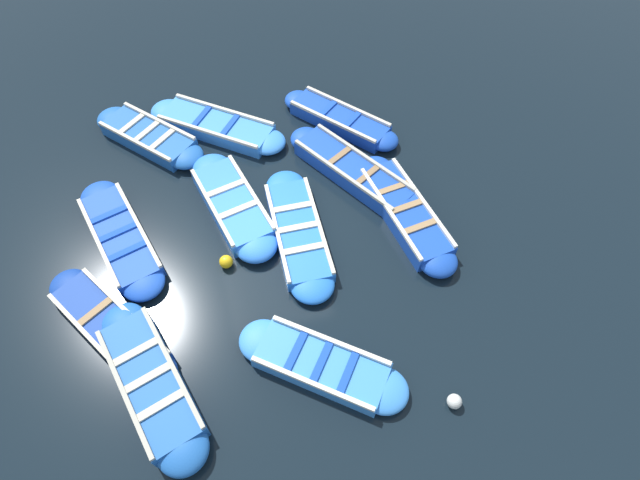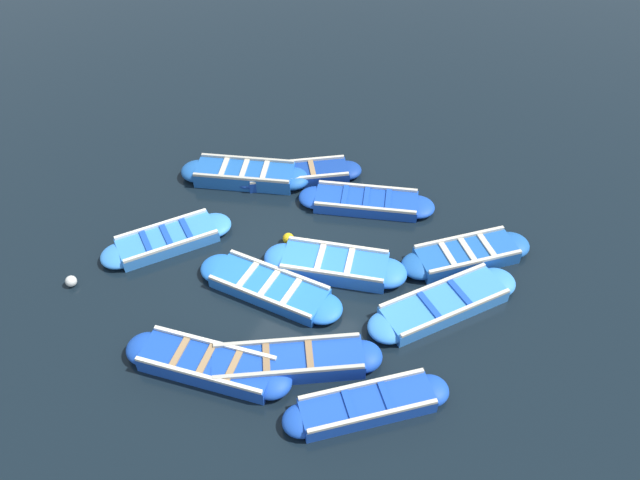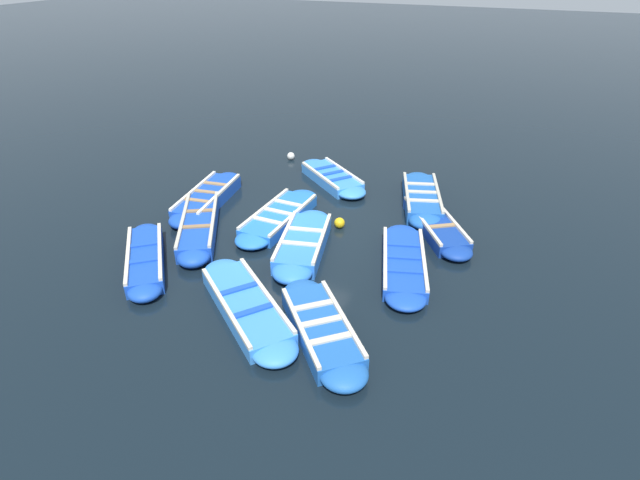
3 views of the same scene
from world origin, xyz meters
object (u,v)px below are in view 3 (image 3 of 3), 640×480
Objects in this scene: boat_inner_gap at (208,198)px; boat_outer_right at (199,225)px; boat_drifting at (404,263)px; boat_stern_in at (246,306)px; boat_bow_out at (279,217)px; boat_centre at (303,244)px; boat_near_quay at (332,178)px; buoy_orange_near at (291,156)px; boat_far_corner at (435,224)px; boat_alongside at (145,259)px; boat_end_of_row at (321,329)px; boat_tucked at (421,199)px; buoy_yellow_far at (339,223)px.

boat_inner_gap is 0.98× the size of boat_outer_right.
boat_inner_gap is at bearing 79.55° from boat_drifting.
boat_bow_out is at bearing 16.80° from boat_stern_in.
boat_drifting is (-1.12, -6.08, -0.04)m from boat_inner_gap.
boat_stern_in is 0.95× the size of boat_inner_gap.
boat_outer_right reaches higher than boat_centre.
boat_near_quay is 2.40m from buoy_orange_near.
boat_inner_gap is at bearing 170.09° from buoy_orange_near.
boat_far_corner is at bearing -116.69° from boat_near_quay.
boat_outer_right is (-1.30, 1.67, 0.05)m from boat_bow_out.
boat_far_corner is at bearing -30.00° from boat_stern_in.
boat_far_corner is 7.31m from boat_alongside.
boat_drifting is (-0.94, -3.69, -0.00)m from boat_bow_out.
boat_near_quay is at bearing -20.48° from boat_alongside.
boat_centre is at bearing -86.04° from boat_outer_right.
boat_near_quay is 1.01× the size of boat_end_of_row.
boat_near_quay is (4.10, 0.85, -0.04)m from boat_centre.
boat_tucked reaches higher than boat_drifting.
boat_inner_gap is (3.94, 3.53, 0.03)m from boat_stern_in.
boat_far_corner is 4.07m from boat_near_quay.
boat_near_quay is 4.76m from boat_outer_right.
boat_stern_in is at bearing 173.17° from buoy_yellow_far.
boat_bow_out reaches higher than boat_drifting.
boat_tucked is 6.27m from boat_outer_right.
boat_alongside reaches higher than boat_near_quay.
boat_far_corner is at bearing -81.10° from boat_inner_gap.
boat_drifting is 13.94× the size of buoy_orange_near.
boat_tucked is 2.76m from buoy_yellow_far.
boat_outer_right reaches higher than boat_near_quay.
boat_bow_out is 1.66m from buoy_yellow_far.
boat_tucked is 4.16m from boat_bow_out.
boat_stern_in is 6.62m from boat_tucked.
boat_tucked is at bearing 5.85° from boat_drifting.
boat_end_of_row is 9.28m from buoy_orange_near.
buoy_yellow_far is (-2.16, 1.71, -0.06)m from boat_tucked.
boat_tucked reaches higher than boat_stern_in.
boat_near_quay is 1.00× the size of boat_alongside.
boat_near_quay reaches higher than boat_drifting.
boat_drifting reaches higher than buoy_orange_near.
boat_bow_out is at bearing 36.29° from boat_end_of_row.
buoy_orange_near is 5.16m from buoy_yellow_far.
boat_drifting is (0.16, -2.47, -0.04)m from boat_centre.
boat_alongside is (-3.29, -0.47, -0.02)m from boat_inner_gap.
boat_centre is 0.96× the size of boat_inner_gap.
boat_centre reaches higher than boat_end_of_row.
boat_bow_out is (-1.18, 3.99, -0.01)m from boat_far_corner.
boat_outer_right is at bearing 60.51° from boat_end_of_row.
buoy_orange_near is 0.93× the size of buoy_yellow_far.
boat_far_corner is 6.18m from boat_outer_right.
boat_outer_right is (2.54, 4.49, 0.02)m from boat_end_of_row.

